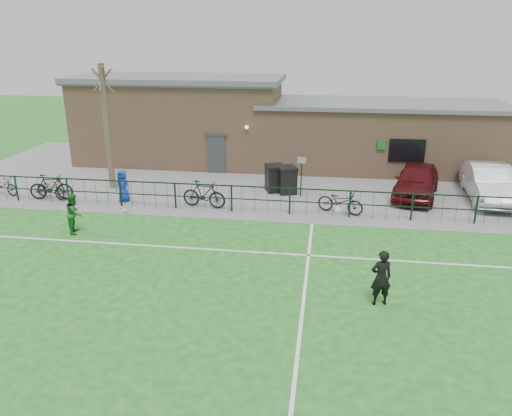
# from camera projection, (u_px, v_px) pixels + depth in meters

# --- Properties ---
(ground) EXTENTS (90.00, 90.00, 0.00)m
(ground) POSITION_uv_depth(u_px,v_px,m) (230.00, 311.00, 13.91)
(ground) COLOR #1C5F1D
(ground) RESTS_ON ground
(paving_strip) EXTENTS (34.00, 13.00, 0.02)m
(paving_strip) POSITION_uv_depth(u_px,v_px,m) (279.00, 178.00, 26.49)
(paving_strip) COLOR slate
(paving_strip) RESTS_ON ground
(pitch_line_touch) EXTENTS (28.00, 0.10, 0.01)m
(pitch_line_touch) POSITION_uv_depth(u_px,v_px,m) (266.00, 215.00, 21.18)
(pitch_line_touch) COLOR white
(pitch_line_touch) RESTS_ON ground
(pitch_line_mid) EXTENTS (28.00, 0.10, 0.01)m
(pitch_line_mid) POSITION_uv_depth(u_px,v_px,m) (252.00, 252.00, 17.64)
(pitch_line_mid) COLOR white
(pitch_line_mid) RESTS_ON ground
(pitch_line_perp) EXTENTS (0.10, 16.00, 0.01)m
(pitch_line_perp) POSITION_uv_depth(u_px,v_px,m) (302.00, 317.00, 13.63)
(pitch_line_perp) COLOR white
(pitch_line_perp) RESTS_ON ground
(perimeter_fence) EXTENTS (28.00, 0.10, 1.20)m
(perimeter_fence) POSITION_uv_depth(u_px,v_px,m) (266.00, 200.00, 21.17)
(perimeter_fence) COLOR black
(perimeter_fence) RESTS_ON ground
(bare_tree) EXTENTS (0.30, 0.30, 6.00)m
(bare_tree) POSITION_uv_depth(u_px,v_px,m) (107.00, 128.00, 23.79)
(bare_tree) COLOR #4E3F2F
(bare_tree) RESTS_ON ground
(wheelie_bin_left) EXTENTS (1.07, 1.13, 1.21)m
(wheelie_bin_left) POSITION_uv_depth(u_px,v_px,m) (275.00, 179.00, 24.11)
(wheelie_bin_left) COLOR black
(wheelie_bin_left) RESTS_ON paving_strip
(wheelie_bin_right) EXTENTS (1.07, 1.13, 1.21)m
(wheelie_bin_right) POSITION_uv_depth(u_px,v_px,m) (287.00, 181.00, 23.84)
(wheelie_bin_right) COLOR black
(wheelie_bin_right) RESTS_ON paving_strip
(sign_post) EXTENTS (0.07, 0.07, 2.00)m
(sign_post) POSITION_uv_depth(u_px,v_px,m) (301.00, 176.00, 23.20)
(sign_post) COLOR black
(sign_post) RESTS_ON paving_strip
(car_maroon) EXTENTS (2.90, 4.88, 1.56)m
(car_maroon) POSITION_uv_depth(u_px,v_px,m) (417.00, 181.00, 23.22)
(car_maroon) COLOR #450C0F
(car_maroon) RESTS_ON paving_strip
(car_silver) EXTENTS (1.98, 5.01, 1.62)m
(car_silver) POSITION_uv_depth(u_px,v_px,m) (489.00, 183.00, 22.80)
(car_silver) COLOR #A3A6AB
(car_silver) RESTS_ON paving_strip
(bicycle_a) EXTENTS (1.84, 0.97, 0.92)m
(bicycle_a) POSITION_uv_depth(u_px,v_px,m) (2.00, 185.00, 23.62)
(bicycle_a) COLOR black
(bicycle_a) RESTS_ON paving_strip
(bicycle_b) EXTENTS (2.05, 0.83, 1.20)m
(bicycle_b) POSITION_uv_depth(u_px,v_px,m) (51.00, 187.00, 22.88)
(bicycle_b) COLOR black
(bicycle_b) RESTS_ON paving_strip
(bicycle_c) EXTENTS (1.88, 1.20, 0.93)m
(bicycle_c) POSITION_uv_depth(u_px,v_px,m) (51.00, 188.00, 23.12)
(bicycle_c) COLOR black
(bicycle_c) RESTS_ON paving_strip
(bicycle_d) EXTENTS (2.06, 0.86, 1.20)m
(bicycle_d) POSITION_uv_depth(u_px,v_px,m) (204.00, 194.00, 21.87)
(bicycle_d) COLOR black
(bicycle_d) RESTS_ON paving_strip
(bicycle_e) EXTENTS (2.11, 1.31, 1.05)m
(bicycle_e) POSITION_uv_depth(u_px,v_px,m) (340.00, 201.00, 21.18)
(bicycle_e) COLOR black
(bicycle_e) RESTS_ON paving_strip
(spectator_child) EXTENTS (0.80, 0.62, 1.46)m
(spectator_child) POSITION_uv_depth(u_px,v_px,m) (123.00, 186.00, 22.61)
(spectator_child) COLOR #1335B2
(spectator_child) RESTS_ON paving_strip
(goalkeeper_kick) EXTENTS (1.67, 3.58, 1.76)m
(goalkeeper_kick) POSITION_uv_depth(u_px,v_px,m) (380.00, 276.00, 14.08)
(goalkeeper_kick) COLOR black
(goalkeeper_kick) RESTS_ON ground
(outfield_player) EXTENTS (0.77, 0.88, 1.55)m
(outfield_player) POSITION_uv_depth(u_px,v_px,m) (74.00, 213.00, 19.13)
(outfield_player) COLOR #1B5E21
(outfield_player) RESTS_ON ground
(ball_ground) EXTENTS (0.20, 0.20, 0.20)m
(ball_ground) POSITION_uv_depth(u_px,v_px,m) (125.00, 211.00, 21.38)
(ball_ground) COLOR white
(ball_ground) RESTS_ON ground
(clubhouse) EXTENTS (24.25, 5.40, 4.96)m
(clubhouse) POSITION_uv_depth(u_px,v_px,m) (270.00, 126.00, 28.67)
(clubhouse) COLOR #A77E5D
(clubhouse) RESTS_ON ground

